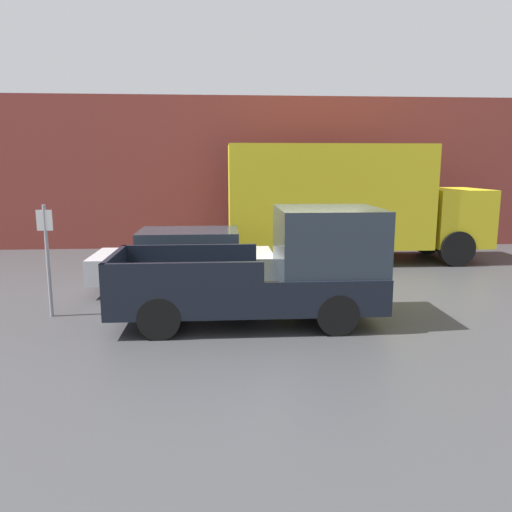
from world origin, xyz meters
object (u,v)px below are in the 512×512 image
car (185,259)px  parking_sign (47,254)px  delivery_truck (345,200)px  pickup_truck (274,270)px

car → parking_sign: parking_sign is taller
car → parking_sign: 3.28m
car → delivery_truck: size_ratio=0.54×
pickup_truck → delivery_truck: bearing=64.7°
delivery_truck → car: bearing=-144.4°
pickup_truck → parking_sign: (-4.40, 0.56, 0.26)m
pickup_truck → car: (-1.87, 2.59, -0.24)m
pickup_truck → delivery_truck: (2.81, 5.94, 0.91)m
car → delivery_truck: (4.68, 3.35, 1.16)m
delivery_truck → parking_sign: 9.02m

